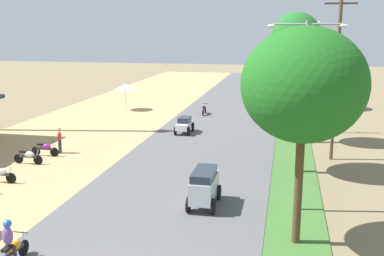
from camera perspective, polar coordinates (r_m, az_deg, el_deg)
The scene contains 18 objects.
parked_motorbike_second at distance 25.21m, azimuth -22.90°, elevation -5.26°, with size 1.80×0.54×0.94m.
parked_motorbike_third at distance 28.01m, azimuth -19.80°, elevation -3.30°, with size 1.80×0.54×0.94m.
parked_motorbike_fourth at distance 29.43m, azimuth -17.89°, elevation -2.43°, with size 1.80×0.54×0.94m.
vendor_umbrella at distance 44.25m, azimuth -8.33°, elevation 5.15°, with size 2.20×2.20×2.52m.
pedestrian_on_shoulder at distance 29.78m, azimuth -16.26°, elevation -1.34°, with size 0.29×0.39×1.62m.
median_tree_nearest at distance 16.08m, azimuth 13.82°, elevation 5.20°, with size 4.33×4.33×7.82m.
median_tree_second at distance 24.79m, azimuth 13.69°, elevation 6.56°, with size 4.07×4.07×7.35m.
median_tree_third at distance 31.60m, azimuth 12.90°, elevation 10.73°, with size 3.33×3.33×8.78m.
median_tree_fourth at distance 45.74m, azimuth 12.67°, elevation 11.59°, with size 3.74×3.74×9.22m.
median_tree_fifth at distance 54.61m, azimuth 12.61°, elevation 11.60°, with size 3.31×3.31×9.26m.
streetlamp_near at distance 19.40m, azimuth 13.75°, elevation 2.84°, with size 3.16×0.20×8.02m.
streetlamp_mid at distance 34.86m, azimuth 12.99°, elevation 7.24°, with size 3.16×0.20×8.35m.
streetlamp_far at distance 60.24m, azimuth 12.55°, elevation 8.75°, with size 3.16×0.20×7.26m.
utility_pole_near at distance 28.02m, azimuth 17.62°, elevation 6.16°, with size 1.80×0.20×9.65m.
car_van_silver at distance 20.12m, azimuth 1.55°, elevation -7.20°, with size 1.19×2.41×1.67m.
car_sedan_white at distance 34.13m, azimuth -0.96°, elevation 0.49°, with size 1.10×2.26×1.19m.
motorbike_foreground_rider at distance 16.50m, azimuth -21.74°, elevation -13.31°, with size 0.54×1.80×1.66m.
motorbike_ahead_second at distance 41.58m, azimuth 1.55°, elevation 2.40°, with size 0.54×1.80×0.94m.
Camera 1 is at (5.07, -10.70, 7.76)m, focal length 42.58 mm.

